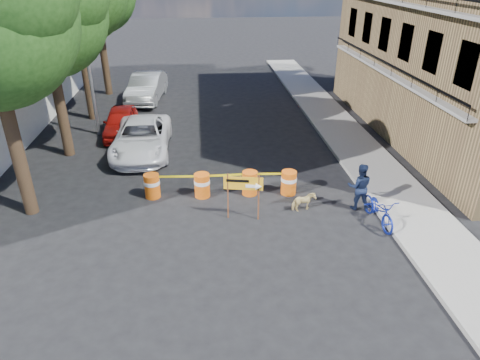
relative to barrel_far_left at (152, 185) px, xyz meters
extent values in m
plane|color=black|center=(2.73, -2.69, -0.47)|extent=(120.00, 120.00, 0.00)
cube|color=gray|center=(8.93, 3.31, -0.40)|extent=(2.40, 40.00, 0.15)
cylinder|color=#332316|center=(-4.07, -0.69, 2.05)|extent=(0.44, 0.44, 5.04)
cylinder|color=#332316|center=(-4.07, 4.31, 1.91)|extent=(0.44, 0.44, 4.76)
sphere|color=#1C4513|center=(-4.07, 4.31, 5.48)|extent=(5.00, 5.00, 5.00)
sphere|color=#1C4513|center=(-4.82, 4.94, 4.80)|extent=(3.50, 3.50, 3.50)
cylinder|color=#332316|center=(-4.07, 9.31, 2.19)|extent=(0.44, 0.44, 5.32)
sphere|color=#1C4513|center=(-4.88, 9.99, 5.42)|extent=(3.78, 3.78, 3.78)
cylinder|color=#332316|center=(-4.07, 14.31, 1.99)|extent=(0.44, 0.44, 4.93)
sphere|color=#1C4513|center=(-4.79, 14.91, 4.98)|extent=(3.36, 3.36, 3.36)
cylinder|color=gray|center=(-3.27, 6.81, 3.53)|extent=(0.16, 0.16, 8.00)
cylinder|color=#E0540D|center=(0.00, 0.00, -0.02)|extent=(0.56, 0.56, 0.90)
cylinder|color=white|center=(0.00, 0.00, 0.13)|extent=(0.58, 0.58, 0.14)
cylinder|color=#E0540D|center=(1.81, -0.12, -0.02)|extent=(0.56, 0.56, 0.90)
cylinder|color=white|center=(1.81, -0.12, 0.13)|extent=(0.58, 0.58, 0.14)
cylinder|color=#E0540D|center=(3.57, -0.11, -0.02)|extent=(0.56, 0.56, 0.90)
cylinder|color=white|center=(3.57, -0.11, 0.13)|extent=(0.58, 0.58, 0.14)
cylinder|color=#E0540D|center=(5.00, -0.21, -0.02)|extent=(0.56, 0.56, 0.90)
cylinder|color=white|center=(5.00, -0.21, 0.13)|extent=(0.58, 0.58, 0.14)
cylinder|color=#592D19|center=(2.65, -1.71, 0.36)|extent=(0.05, 0.05, 1.66)
cylinder|color=#592D19|center=(3.64, -1.90, 0.36)|extent=(0.05, 0.05, 1.66)
cube|color=orange|center=(3.15, -1.80, 0.86)|extent=(1.27, 0.27, 0.46)
cube|color=white|center=(3.40, -1.87, 0.78)|extent=(0.36, 0.08, 0.11)
cone|color=white|center=(3.64, -1.92, 0.78)|extent=(0.24, 0.27, 0.24)
cube|color=black|center=(2.96, -1.79, 0.95)|extent=(0.72, 0.15, 0.09)
imported|color=#101932|center=(7.19, -1.49, 0.37)|extent=(0.94, 0.80, 1.69)
imported|color=#122398|center=(7.53, -2.47, 0.50)|extent=(0.78, 1.09, 1.95)
imported|color=#E5CC83|center=(5.27, -1.49, -0.13)|extent=(0.87, 0.55, 0.68)
imported|color=white|center=(-0.80, 4.23, 0.25)|extent=(2.41, 5.21, 1.45)
imported|color=#A0110D|center=(-2.07, 6.60, 0.19)|extent=(1.82, 4.00, 1.33)
imported|color=#9D9FA4|center=(-1.38, 12.59, 0.36)|extent=(2.32, 5.19, 1.66)
camera|label=1|loc=(1.89, -13.98, 7.22)|focal=32.00mm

